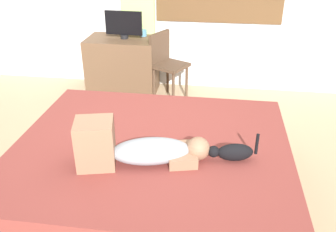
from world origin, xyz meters
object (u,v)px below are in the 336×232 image
Objects in this scene: desk at (123,66)px; cat at (233,152)px; cup at (144,33)px; bed at (152,172)px; chair_by_desk at (166,61)px; person_lying at (137,148)px; tv_monitor at (124,24)px.

cat is at bearing -58.23° from desk.
desk is at bearing -150.97° from cup.
chair_by_desk reaches higher than bed.
tv_monitor is at bearing 106.17° from person_lying.
bed is 2.33× the size of person_lying.
chair_by_desk reaches higher than cup.
cup is at bearing 115.23° from cat.
cat is 2.30m from chair_by_desk.
cat reaches higher than bed.
desk reaches higher than bed.
cat is at bearing -64.77° from cup.
cup is at bearing 33.59° from tv_monitor.
cat is 0.39× the size of desk.
cat is at bearing -59.04° from tv_monitor.
tv_monitor is 0.30m from cup.
bed is at bearing -69.67° from desk.
person_lying is 0.68m from cat.
cup is (-1.14, 2.43, 0.19)m from cat.
person_lying is (-0.06, -0.25, 0.38)m from bed.
tv_monitor reaches higher than bed.
tv_monitor is (-0.70, 2.40, 0.28)m from person_lying.
cup reaches higher than desk.
bed is 4.54× the size of tv_monitor.
chair_by_desk reaches higher than desk.
desk is (-0.74, 2.40, -0.27)m from person_lying.
person_lying is 11.14× the size of cup.
chair_by_desk is at bearing 110.58° from cat.
chair_by_desk is (0.56, -0.13, -0.41)m from tv_monitor.
cat is 0.74× the size of tv_monitor.
tv_monitor is 0.71m from chair_by_desk.
person_lying is 1.09× the size of chair_by_desk.
cup is (-0.47, 2.55, 0.14)m from person_lying.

